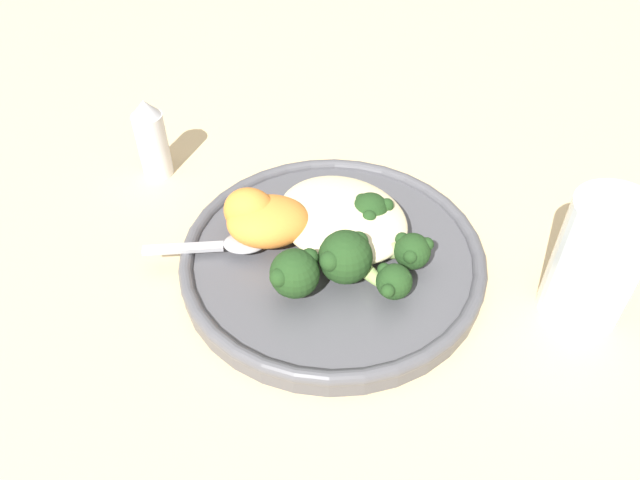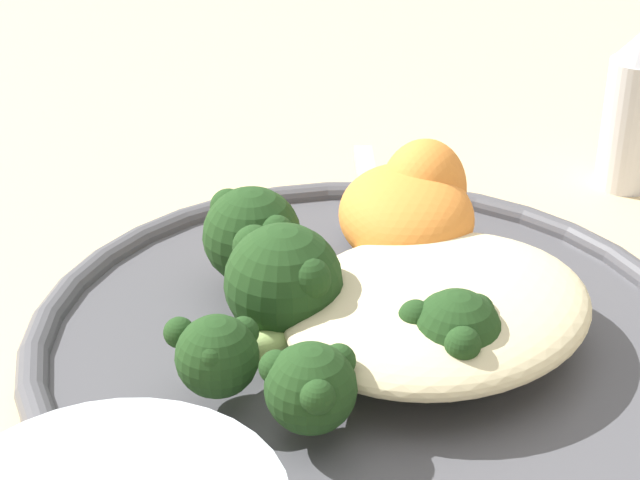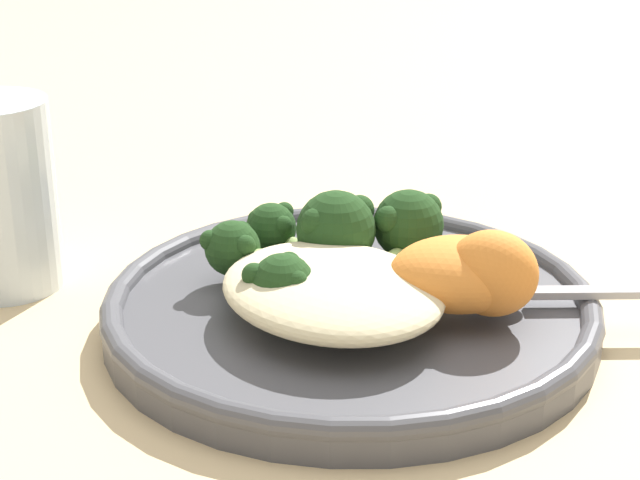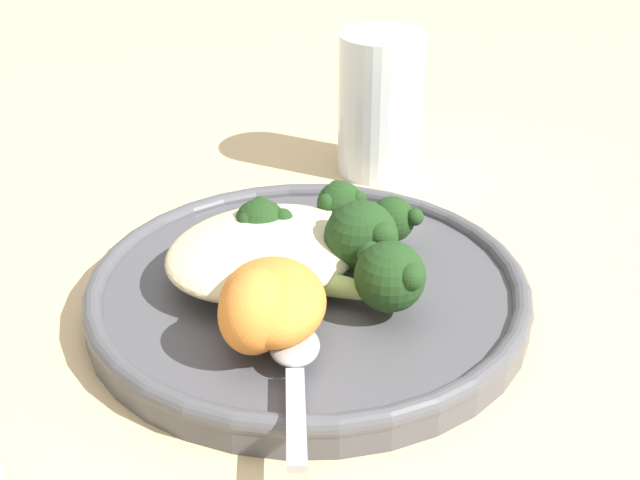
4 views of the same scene
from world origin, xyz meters
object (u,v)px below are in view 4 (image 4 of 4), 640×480
(broccoli_stalk_3, at_px, (322,225))
(sweet_potato_chunk_1, at_px, (255,311))
(broccoli_stalk_2, at_px, (364,237))
(broccoli_stalk_1, at_px, (352,242))
(sweet_potato_chunk_0, at_px, (273,301))
(broccoli_stalk_4, at_px, (269,237))
(spoon, at_px, (295,360))
(quinoa_mound, at_px, (264,250))
(water_glass, at_px, (380,104))
(broccoli_stalk_0, at_px, (372,277))
(plate, at_px, (302,291))

(broccoli_stalk_3, distance_m, sweet_potato_chunk_1, 0.11)
(broccoli_stalk_2, distance_m, sweet_potato_chunk_1, 0.11)
(broccoli_stalk_1, height_order, sweet_potato_chunk_0, broccoli_stalk_1)
(broccoli_stalk_4, bearing_deg, sweet_potato_chunk_0, 170.20)
(spoon, bearing_deg, broccoli_stalk_3, 171.44)
(quinoa_mound, xyz_separation_m, broccoli_stalk_4, (0.01, 0.01, 0.00))
(sweet_potato_chunk_1, bearing_deg, broccoli_stalk_3, 31.80)
(quinoa_mound, height_order, broccoli_stalk_2, broccoli_stalk_2)
(water_glass, bearing_deg, broccoli_stalk_2, -137.33)
(broccoli_stalk_3, bearing_deg, broccoli_stalk_1, -127.30)
(broccoli_stalk_1, relative_size, sweet_potato_chunk_1, 1.92)
(broccoli_stalk_0, height_order, broccoli_stalk_2, broccoli_stalk_0)
(broccoli_stalk_4, bearing_deg, broccoli_stalk_0, -144.78)
(broccoli_stalk_3, xyz_separation_m, sweet_potato_chunk_1, (-0.10, -0.06, 0.01))
(broccoli_stalk_2, height_order, sweet_potato_chunk_0, sweet_potato_chunk_0)
(plate, height_order, broccoli_stalk_2, broccoli_stalk_2)
(spoon, bearing_deg, broccoli_stalk_2, 158.57)
(plate, height_order, sweet_potato_chunk_0, sweet_potato_chunk_0)
(plate, relative_size, broccoli_stalk_2, 2.08)
(plate, relative_size, broccoli_stalk_4, 3.07)
(broccoli_stalk_2, height_order, sweet_potato_chunk_1, sweet_potato_chunk_1)
(quinoa_mound, bearing_deg, sweet_potato_chunk_1, -130.79)
(broccoli_stalk_2, bearing_deg, plate, 179.04)
(broccoli_stalk_3, relative_size, water_glass, 0.99)
(plate, distance_m, water_glass, 0.21)
(quinoa_mound, relative_size, sweet_potato_chunk_0, 1.72)
(broccoli_stalk_1, bearing_deg, sweet_potato_chunk_1, -144.68)
(broccoli_stalk_4, bearing_deg, broccoli_stalk_1, -122.33)
(quinoa_mound, xyz_separation_m, spoon, (-0.05, -0.08, -0.01))
(broccoli_stalk_2, bearing_deg, broccoli_stalk_0, -123.83)
(broccoli_stalk_0, height_order, broccoli_stalk_1, broccoli_stalk_1)
(broccoli_stalk_0, bearing_deg, sweet_potato_chunk_0, -134.01)
(broccoli_stalk_0, height_order, water_glass, water_glass)
(quinoa_mound, bearing_deg, spoon, -118.93)
(broccoli_stalk_4, distance_m, water_glass, 0.19)
(broccoli_stalk_3, bearing_deg, sweet_potato_chunk_0, -169.36)
(sweet_potato_chunk_1, bearing_deg, water_glass, 32.74)
(plate, bearing_deg, quinoa_mound, 117.03)
(broccoli_stalk_0, relative_size, sweet_potato_chunk_0, 1.53)
(plate, distance_m, quinoa_mound, 0.03)
(plate, bearing_deg, sweet_potato_chunk_1, -148.50)
(broccoli_stalk_4, xyz_separation_m, water_glass, (0.17, 0.08, 0.02))
(quinoa_mound, height_order, broccoli_stalk_3, broccoli_stalk_3)
(broccoli_stalk_2, distance_m, broccoli_stalk_3, 0.03)
(plate, xyz_separation_m, water_glass, (0.17, 0.11, 0.04))
(broccoli_stalk_0, bearing_deg, water_glass, 106.10)
(sweet_potato_chunk_0, bearing_deg, spoon, -110.21)
(quinoa_mound, bearing_deg, broccoli_stalk_1, -44.75)
(sweet_potato_chunk_1, xyz_separation_m, water_glass, (0.23, 0.15, 0.01))
(broccoli_stalk_4, relative_size, spoon, 0.92)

